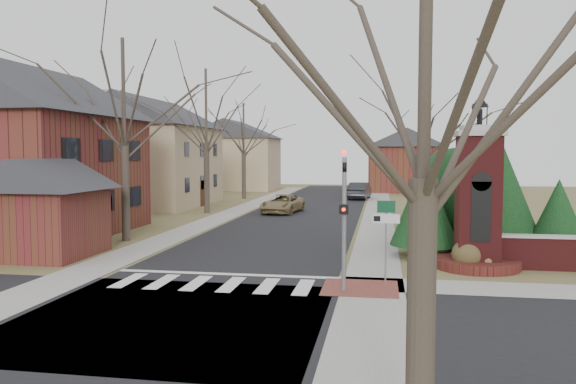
% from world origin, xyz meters
% --- Properties ---
extents(ground, '(120.00, 120.00, 0.00)m').
position_xyz_m(ground, '(0.00, 0.00, 0.00)').
color(ground, brown).
rests_on(ground, ground).
extents(main_street, '(8.00, 70.00, 0.01)m').
position_xyz_m(main_street, '(0.00, 22.00, 0.01)').
color(main_street, black).
rests_on(main_street, ground).
extents(cross_street, '(120.00, 8.00, 0.01)m').
position_xyz_m(cross_street, '(0.00, -3.00, 0.01)').
color(cross_street, black).
rests_on(cross_street, ground).
extents(crosswalk_zone, '(8.00, 2.20, 0.02)m').
position_xyz_m(crosswalk_zone, '(0.00, 0.80, 0.01)').
color(crosswalk_zone, silver).
rests_on(crosswalk_zone, ground).
extents(stop_bar, '(8.00, 0.35, 0.02)m').
position_xyz_m(stop_bar, '(0.00, 2.30, 0.01)').
color(stop_bar, silver).
rests_on(stop_bar, ground).
extents(sidewalk_right_main, '(2.00, 60.00, 0.02)m').
position_xyz_m(sidewalk_right_main, '(5.20, 22.00, 0.01)').
color(sidewalk_right_main, gray).
rests_on(sidewalk_right_main, ground).
extents(sidewalk_left, '(2.00, 60.00, 0.02)m').
position_xyz_m(sidewalk_left, '(-5.20, 22.00, 0.01)').
color(sidewalk_left, gray).
rests_on(sidewalk_left, ground).
extents(curb_apron, '(2.40, 2.40, 0.02)m').
position_xyz_m(curb_apron, '(4.80, 1.00, 0.01)').
color(curb_apron, brown).
rests_on(curb_apron, ground).
extents(traffic_signal_pole, '(0.28, 0.41, 4.50)m').
position_xyz_m(traffic_signal_pole, '(4.30, 0.57, 2.59)').
color(traffic_signal_pole, slate).
rests_on(traffic_signal_pole, ground).
extents(sign_post, '(0.90, 0.07, 2.75)m').
position_xyz_m(sign_post, '(5.59, 1.99, 1.95)').
color(sign_post, slate).
rests_on(sign_post, ground).
extents(brick_gate_monument, '(3.20, 3.20, 6.47)m').
position_xyz_m(brick_gate_monument, '(9.00, 4.99, 2.17)').
color(brick_gate_monument, '#541819').
rests_on(brick_gate_monument, ground).
extents(house_brick_left, '(9.80, 11.80, 9.42)m').
position_xyz_m(house_brick_left, '(-13.01, 9.99, 4.66)').
color(house_brick_left, maroon).
rests_on(house_brick_left, ground).
extents(house_stucco_left, '(9.80, 12.80, 9.28)m').
position_xyz_m(house_stucco_left, '(-13.50, 27.00, 4.59)').
color(house_stucco_left, tan).
rests_on(house_stucco_left, ground).
extents(garage_left, '(4.80, 4.80, 4.29)m').
position_xyz_m(garage_left, '(-8.52, 4.49, 2.24)').
color(garage_left, maroon).
rests_on(garage_left, ground).
extents(house_distant_left, '(10.80, 8.80, 8.53)m').
position_xyz_m(house_distant_left, '(-12.01, 48.00, 4.25)').
color(house_distant_left, tan).
rests_on(house_distant_left, ground).
extents(house_distant_right, '(8.80, 8.80, 7.30)m').
position_xyz_m(house_distant_right, '(7.99, 47.99, 3.65)').
color(house_distant_right, maroon).
rests_on(house_distant_right, ground).
extents(evergreen_near, '(2.80, 2.80, 4.10)m').
position_xyz_m(evergreen_near, '(7.20, 7.00, 2.30)').
color(evergreen_near, '#473D33').
rests_on(evergreen_near, ground).
extents(evergreen_mid, '(3.40, 3.40, 4.70)m').
position_xyz_m(evergreen_mid, '(10.50, 8.20, 2.60)').
color(evergreen_mid, '#473D33').
rests_on(evergreen_mid, ground).
extents(evergreen_far, '(2.40, 2.40, 3.30)m').
position_xyz_m(evergreen_far, '(12.50, 7.20, 1.90)').
color(evergreen_far, '#473D33').
rests_on(evergreen_far, ground).
extents(evergreen_mass, '(4.80, 4.80, 4.80)m').
position_xyz_m(evergreen_mass, '(9.00, 9.50, 2.40)').
color(evergreen_mass, black).
rests_on(evergreen_mass, ground).
extents(bare_tree_0, '(8.05, 8.05, 11.15)m').
position_xyz_m(bare_tree_0, '(-7.00, 9.00, 7.70)').
color(bare_tree_0, '#473D33').
rests_on(bare_tree_0, ground).
extents(bare_tree_1, '(8.40, 8.40, 11.64)m').
position_xyz_m(bare_tree_1, '(-7.00, 22.00, 8.03)').
color(bare_tree_1, '#473D33').
rests_on(bare_tree_1, ground).
extents(bare_tree_2, '(7.35, 7.35, 10.19)m').
position_xyz_m(bare_tree_2, '(-7.50, 35.00, 7.03)').
color(bare_tree_2, '#473D33').
rests_on(bare_tree_2, ground).
extents(bare_tree_3, '(7.00, 7.00, 9.70)m').
position_xyz_m(bare_tree_3, '(7.50, 16.00, 6.69)').
color(bare_tree_3, '#473D33').
rests_on(bare_tree_3, ground).
extents(bare_tree_4, '(6.65, 6.65, 9.21)m').
position_xyz_m(bare_tree_4, '(6.00, -9.00, 6.35)').
color(bare_tree_4, '#473D33').
rests_on(bare_tree_4, ground).
extents(pickup_truck, '(2.84, 5.04, 1.33)m').
position_xyz_m(pickup_truck, '(-1.60, 22.87, 0.66)').
color(pickup_truck, olive).
rests_on(pickup_truck, ground).
extents(distant_car, '(2.15, 4.94, 1.58)m').
position_xyz_m(distant_car, '(3.40, 36.13, 0.79)').
color(distant_car, '#2C2E33').
rests_on(distant_car, ground).
extents(dry_shrub_left, '(1.13, 1.13, 1.13)m').
position_xyz_m(dry_shrub_left, '(8.60, 4.60, 0.56)').
color(dry_shrub_left, '#504124').
rests_on(dry_shrub_left, ground).
extents(dry_shrub_right, '(0.75, 0.75, 0.75)m').
position_xyz_m(dry_shrub_right, '(9.30, 4.60, 0.37)').
color(dry_shrub_right, brown).
rests_on(dry_shrub_right, ground).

